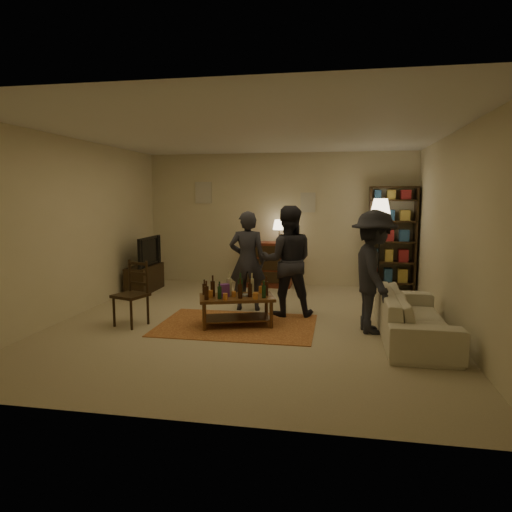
% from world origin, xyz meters
% --- Properties ---
extents(floor, '(6.00, 6.00, 0.00)m').
position_xyz_m(floor, '(0.00, 0.00, 0.00)').
color(floor, '#C6B793').
rests_on(floor, ground).
extents(room_shell, '(6.00, 6.00, 6.00)m').
position_xyz_m(room_shell, '(-0.65, 2.98, 1.81)').
color(room_shell, beige).
rests_on(room_shell, ground).
extents(rug, '(2.20, 1.50, 0.01)m').
position_xyz_m(rug, '(-0.17, -0.21, 0.01)').
color(rug, '#934020').
rests_on(rug, ground).
extents(coffee_table, '(1.16, 0.86, 0.77)m').
position_xyz_m(coffee_table, '(-0.18, -0.21, 0.39)').
color(coffee_table, brown).
rests_on(coffee_table, ground).
extents(dining_chair, '(0.52, 0.52, 0.94)m').
position_xyz_m(dining_chair, '(-1.63, -0.41, 0.49)').
color(dining_chair, black).
rests_on(dining_chair, ground).
extents(tv_stand, '(0.40, 1.00, 1.06)m').
position_xyz_m(tv_stand, '(-2.44, 1.80, 0.38)').
color(tv_stand, black).
rests_on(tv_stand, ground).
extents(dresser, '(1.00, 0.50, 1.36)m').
position_xyz_m(dresser, '(-0.19, 2.71, 0.48)').
color(dresser, brown).
rests_on(dresser, ground).
extents(bookshelf, '(0.90, 0.34, 2.02)m').
position_xyz_m(bookshelf, '(2.25, 2.78, 1.03)').
color(bookshelf, black).
rests_on(bookshelf, ground).
extents(floor_lamp, '(0.36, 0.36, 1.79)m').
position_xyz_m(floor_lamp, '(1.96, 2.20, 1.52)').
color(floor_lamp, black).
rests_on(floor_lamp, ground).
extents(sofa, '(0.81, 2.08, 0.61)m').
position_xyz_m(sofa, '(2.20, -0.40, 0.30)').
color(sofa, beige).
rests_on(sofa, ground).
extents(person_left, '(0.62, 0.45, 1.60)m').
position_xyz_m(person_left, '(-0.20, 0.72, 0.80)').
color(person_left, '#2A2A32').
rests_on(person_left, ground).
extents(person_right, '(0.90, 0.74, 1.69)m').
position_xyz_m(person_right, '(0.47, 0.51, 0.84)').
color(person_right, '#24242B').
rests_on(person_right, ground).
extents(person_by_sofa, '(0.77, 1.15, 1.65)m').
position_xyz_m(person_by_sofa, '(1.70, -0.17, 0.83)').
color(person_by_sofa, '#222229').
rests_on(person_by_sofa, ground).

